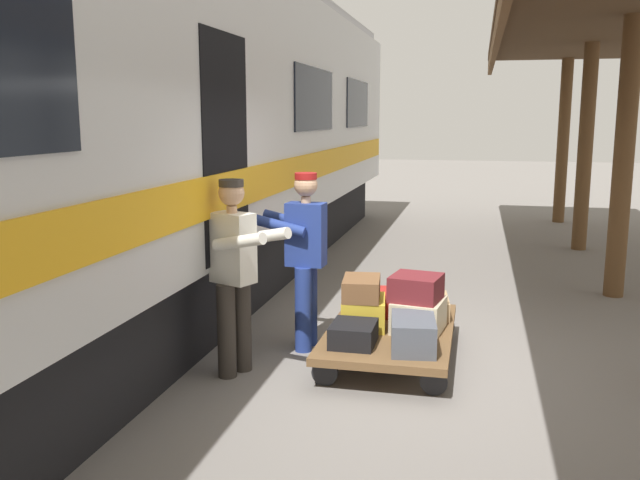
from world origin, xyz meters
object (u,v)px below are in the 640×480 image
(suitcase_red_plastic, at_px, (372,302))
(suitcase_slate_roller, at_px, (413,333))
(suitcase_maroon_trunk, at_px, (416,288))
(train_car, at_px, (76,134))
(suitcase_yellow_case, at_px, (364,312))
(suitcase_tan_vintage, at_px, (423,305))
(suitcase_brown_leather, at_px, (361,288))
(suitcase_cream_canvas, at_px, (418,315))
(suitcase_black_hardshell, at_px, (353,334))
(porter_by_door, at_px, (235,271))
(luggage_cart, at_px, (390,333))
(porter_in_overalls, at_px, (304,254))

(suitcase_red_plastic, bearing_deg, suitcase_slate_roller, 115.80)
(suitcase_maroon_trunk, bearing_deg, train_car, 4.29)
(suitcase_yellow_case, bearing_deg, suitcase_tan_vintage, -134.03)
(suitcase_brown_leather, bearing_deg, suitcase_cream_canvas, -178.61)
(train_car, distance_m, suitcase_maroon_trunk, 3.49)
(suitcase_black_hardshell, bearing_deg, suitcase_slate_roller, 180.00)
(suitcase_maroon_trunk, bearing_deg, porter_by_door, 24.46)
(suitcase_red_plastic, xyz_separation_m, suitcase_tan_vintage, (-0.51, 0.00, -0.01))
(luggage_cart, bearing_deg, suitcase_maroon_trunk, 178.95)
(suitcase_maroon_trunk, xyz_separation_m, porter_by_door, (1.48, 0.68, 0.23))
(suitcase_cream_canvas, height_order, porter_in_overalls, porter_in_overalls)
(suitcase_yellow_case, xyz_separation_m, suitcase_brown_leather, (0.02, 0.01, 0.23))
(suitcase_tan_vintage, bearing_deg, suitcase_yellow_case, 45.97)
(luggage_cart, bearing_deg, suitcase_black_hardshell, 64.20)
(suitcase_black_hardshell, distance_m, suitcase_yellow_case, 0.53)
(suitcase_cream_canvas, distance_m, suitcase_yellow_case, 0.51)
(suitcase_cream_canvas, height_order, suitcase_maroon_trunk, suitcase_maroon_trunk)
(suitcase_maroon_trunk, xyz_separation_m, porter_in_overalls, (1.08, -0.13, 0.23))
(suitcase_red_plastic, relative_size, suitcase_tan_vintage, 1.03)
(suitcase_cream_canvas, bearing_deg, suitcase_maroon_trunk, 8.65)
(porter_by_door, bearing_deg, suitcase_cream_canvas, -155.80)
(suitcase_yellow_case, height_order, porter_by_door, porter_by_door)
(suitcase_tan_vintage, distance_m, suitcase_brown_leather, 0.80)
(suitcase_maroon_trunk, bearing_deg, luggage_cart, -1.05)
(train_car, height_order, porter_in_overalls, train_car)
(suitcase_slate_roller, distance_m, porter_in_overalls, 1.38)
(suitcase_black_hardshell, xyz_separation_m, suitcase_tan_vintage, (-0.51, -1.05, -0.00))
(suitcase_cream_canvas, bearing_deg, suitcase_yellow_case, 0.00)
(suitcase_maroon_trunk, bearing_deg, suitcase_black_hardshell, 47.32)
(suitcase_tan_vintage, bearing_deg, suitcase_red_plastic, 0.00)
(train_car, distance_m, porter_by_door, 2.10)
(suitcase_cream_canvas, bearing_deg, suitcase_brown_leather, 1.39)
(suitcase_yellow_case, distance_m, suitcase_maroon_trunk, 0.55)
(train_car, xyz_separation_m, suitcase_black_hardshell, (-2.72, 0.28, -1.67))
(suitcase_black_hardshell, bearing_deg, suitcase_red_plastic, -90.00)
(luggage_cart, relative_size, suitcase_cream_canvas, 3.80)
(luggage_cart, bearing_deg, suitcase_red_plastic, -64.20)
(suitcase_slate_roller, xyz_separation_m, suitcase_maroon_trunk, (0.03, -0.52, 0.27))
(suitcase_slate_roller, bearing_deg, train_car, -4.97)
(suitcase_black_hardshell, xyz_separation_m, porter_by_door, (1.00, 0.15, 0.54))
(train_car, bearing_deg, suitcase_black_hardshell, 174.11)
(luggage_cart, xyz_separation_m, porter_in_overalls, (0.85, -0.12, 0.68))
(suitcase_red_plastic, xyz_separation_m, suitcase_maroon_trunk, (-0.48, 0.53, 0.30))
(suitcase_maroon_trunk, bearing_deg, suitcase_tan_vintage, -92.95)
(suitcase_maroon_trunk, bearing_deg, suitcase_cream_canvas, -171.35)
(suitcase_cream_canvas, xyz_separation_m, suitcase_tan_vintage, (0.00, -0.52, -0.05))
(suitcase_slate_roller, distance_m, suitcase_maroon_trunk, 0.59)
(train_car, bearing_deg, suitcase_yellow_case, -174.87)
(train_car, bearing_deg, suitcase_maroon_trunk, -175.71)
(porter_in_overalls, xyz_separation_m, porter_by_door, (0.40, 0.80, 0.00))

